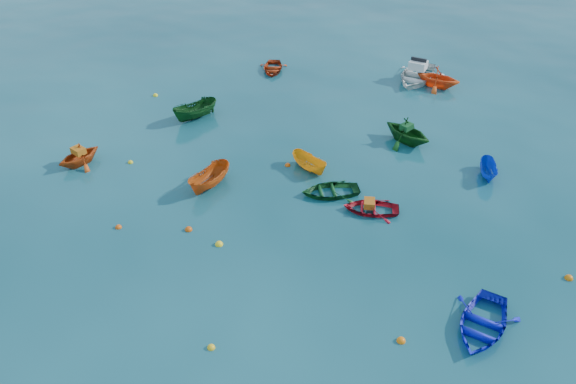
# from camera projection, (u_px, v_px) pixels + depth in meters

# --- Properties ---
(ground) EXTENTS (160.00, 160.00, 0.00)m
(ground) POSITION_uv_depth(u_px,v_px,m) (257.00, 261.00, 25.25)
(ground) COLOR #093642
(ground) RESTS_ON ground
(dinghy_blue_se) EXTENTS (3.38, 4.12, 0.75)m
(dinghy_blue_se) POSITION_uv_depth(u_px,v_px,m) (481.00, 328.00, 22.04)
(dinghy_blue_se) COLOR #101AD2
(dinghy_blue_se) RESTS_ON ground
(dinghy_orange_w) EXTENTS (3.02, 3.21, 1.34)m
(dinghy_orange_w) POSITION_uv_depth(u_px,v_px,m) (81.00, 164.00, 31.91)
(dinghy_orange_w) COLOR #CB4913
(dinghy_orange_w) RESTS_ON ground
(sampan_yellow_mid) EXTENTS (2.69, 2.24, 1.00)m
(sampan_yellow_mid) POSITION_uv_depth(u_px,v_px,m) (309.00, 170.00, 31.42)
(sampan_yellow_mid) COLOR orange
(sampan_yellow_mid) RESTS_ON ground
(dinghy_green_e) EXTENTS (3.67, 3.23, 0.63)m
(dinghy_green_e) POSITION_uv_depth(u_px,v_px,m) (330.00, 194.00, 29.50)
(dinghy_green_e) COLOR #114C1F
(dinghy_green_e) RESTS_ON ground
(sampan_orange_n) EXTENTS (1.94, 3.27, 1.19)m
(sampan_orange_n) POSITION_uv_depth(u_px,v_px,m) (211.00, 187.00, 30.03)
(sampan_orange_n) COLOR #C85212
(sampan_orange_n) RESTS_ON ground
(dinghy_green_n) EXTENTS (4.11, 3.97, 1.66)m
(dinghy_green_n) POSITION_uv_depth(u_px,v_px,m) (406.00, 142.00, 33.95)
(dinghy_green_n) COLOR #124D16
(dinghy_green_n) RESTS_ON ground
(dinghy_red_ne) EXTENTS (3.06, 2.40, 0.58)m
(dinghy_red_ne) POSITION_uv_depth(u_px,v_px,m) (371.00, 211.00, 28.30)
(dinghy_red_ne) COLOR red
(dinghy_red_ne) RESTS_ON ground
(sampan_blue_far) EXTENTS (1.08, 2.39, 0.90)m
(sampan_blue_far) POSITION_uv_depth(u_px,v_px,m) (487.00, 176.00, 30.90)
(sampan_blue_far) COLOR blue
(sampan_blue_far) RESTS_ON ground
(dinghy_red_far) EXTENTS (2.79, 3.42, 0.62)m
(dinghy_red_far) POSITION_uv_depth(u_px,v_px,m) (273.00, 71.00, 42.79)
(dinghy_red_far) COLOR #B2310E
(dinghy_red_far) RESTS_ON ground
(dinghy_orange_far) EXTENTS (3.65, 3.34, 1.63)m
(dinghy_orange_far) POSITION_uv_depth(u_px,v_px,m) (437.00, 87.00, 40.42)
(dinghy_orange_far) COLOR #F65217
(dinghy_orange_far) RESTS_ON ground
(sampan_green_far) EXTENTS (2.78, 3.36, 1.25)m
(sampan_green_far) POSITION_uv_depth(u_px,v_px,m) (196.00, 118.00, 36.43)
(sampan_green_far) COLOR #0F4316
(sampan_green_far) RESTS_ON ground
(motorboat_white) EXTENTS (4.42, 5.46, 1.60)m
(motorboat_white) POSITION_uv_depth(u_px,v_px,m) (416.00, 80.00, 41.40)
(motorboat_white) COLOR white
(motorboat_white) RESTS_ON ground
(tarp_orange_a) EXTENTS (0.91, 0.81, 0.36)m
(tarp_orange_a) POSITION_uv_depth(u_px,v_px,m) (78.00, 151.00, 31.45)
(tarp_orange_a) COLOR #C66614
(tarp_orange_a) RESTS_ON dinghy_orange_w
(tarp_green_b) EXTENTS (0.84, 0.89, 0.35)m
(tarp_green_b) POSITION_uv_depth(u_px,v_px,m) (407.00, 127.00, 33.44)
(tarp_green_b) COLOR #134E21
(tarp_green_b) RESTS_ON dinghy_green_n
(tarp_orange_b) EXTENTS (0.64, 0.78, 0.34)m
(tarp_orange_b) POSITION_uv_depth(u_px,v_px,m) (369.00, 203.00, 28.04)
(tarp_orange_b) COLOR #BC5D13
(tarp_orange_b) RESTS_ON dinghy_red_ne
(buoy_or_a) EXTENTS (0.32, 0.32, 0.32)m
(buoy_or_a) POSITION_uv_depth(u_px,v_px,m) (119.00, 228.00, 27.19)
(buoy_or_a) COLOR #E3500C
(buoy_or_a) RESTS_ON ground
(buoy_ye_a) EXTENTS (0.31, 0.31, 0.31)m
(buoy_ye_a) POSITION_uv_depth(u_px,v_px,m) (211.00, 348.00, 21.25)
(buoy_ye_a) COLOR yellow
(buoy_ye_a) RESTS_ON ground
(buoy_or_b) EXTENTS (0.35, 0.35, 0.35)m
(buoy_or_b) POSITION_uv_depth(u_px,v_px,m) (401.00, 341.00, 21.51)
(buoy_or_b) COLOR orange
(buoy_or_b) RESTS_ON ground
(buoy_ye_b) EXTENTS (0.30, 0.30, 0.30)m
(buoy_ye_b) POSITION_uv_depth(u_px,v_px,m) (131.00, 163.00, 32.02)
(buoy_ye_b) COLOR yellow
(buoy_ye_b) RESTS_ON ground
(buoy_or_c) EXTENTS (0.37, 0.37, 0.37)m
(buoy_or_c) POSITION_uv_depth(u_px,v_px,m) (189.00, 230.00, 27.04)
(buoy_or_c) COLOR #D24B0B
(buoy_or_c) RESTS_ON ground
(buoy_ye_c) EXTENTS (0.38, 0.38, 0.38)m
(buoy_ye_c) POSITION_uv_depth(u_px,v_px,m) (219.00, 245.00, 26.15)
(buoy_ye_c) COLOR yellow
(buoy_ye_c) RESTS_ON ground
(buoy_or_d) EXTENTS (0.36, 0.36, 0.36)m
(buoy_or_d) POSITION_uv_depth(u_px,v_px,m) (569.00, 279.00, 24.31)
(buoy_or_d) COLOR orange
(buoy_or_d) RESTS_ON ground
(buoy_ye_d) EXTENTS (0.35, 0.35, 0.35)m
(buoy_ye_d) POSITION_uv_depth(u_px,v_px,m) (156.00, 96.00, 39.21)
(buoy_ye_d) COLOR yellow
(buoy_ye_d) RESTS_ON ground
(buoy_or_e) EXTENTS (0.33, 0.33, 0.33)m
(buoy_or_e) POSITION_uv_depth(u_px,v_px,m) (288.00, 166.00, 31.76)
(buoy_or_e) COLOR #F05A0D
(buoy_or_e) RESTS_ON ground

